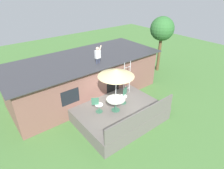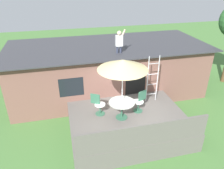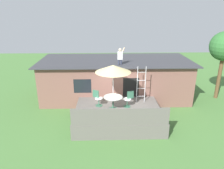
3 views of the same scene
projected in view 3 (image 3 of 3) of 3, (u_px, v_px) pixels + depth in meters
The scene contains 10 objects.
ground_plane at pixel (118, 120), 12.11m from camera, with size 40.00×40.00×0.00m, color #477538.
house at pixel (115, 78), 15.03m from camera, with size 10.50×4.50×2.75m.
deck at pixel (118, 114), 11.98m from camera, with size 4.80×3.89×0.80m, color #605B56.
deck_railing at pixel (120, 117), 9.91m from camera, with size 4.70×0.08×0.90m, color #605B56.
patio_table at pixel (113, 99), 11.51m from camera, with size 1.04×1.04×0.74m.
patio_umbrella at pixel (113, 69), 10.91m from camera, with size 1.90×1.90×2.54m.
step_ladder at pixel (141, 84), 12.30m from camera, with size 0.52×0.04×2.20m.
person_figure at pixel (120, 55), 13.10m from camera, with size 0.47×0.20×1.11m.
patio_chair_left at pixel (98, 98), 12.00m from camera, with size 0.58×0.44×0.92m.
patio_chair_right at pixel (128, 99), 11.87m from camera, with size 0.60×0.44×0.92m.
Camera 3 is at (-0.64, -10.68, 6.06)m, focal length 33.50 mm.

